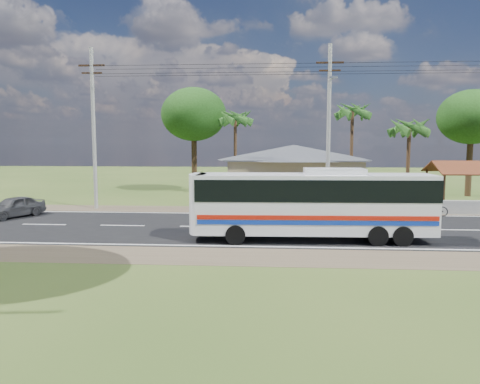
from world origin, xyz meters
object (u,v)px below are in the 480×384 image
object	(u,v)px
motorcycle	(432,208)
small_car	(14,207)
waiting_shed	(469,169)
coach_bus	(314,200)

from	to	relation	value
motorcycle	small_car	bearing A→B (deg)	118.62
waiting_shed	motorcycle	xyz separation A→B (m)	(-3.64, -3.66, -2.24)
coach_bus	motorcycle	world-z (taller)	coach_bus
motorcycle	small_car	distance (m)	26.10
small_car	coach_bus	bearing A→B (deg)	7.45
coach_bus	motorcycle	distance (m)	11.43
waiting_shed	small_car	size ratio (longest dim) A/B	1.35
waiting_shed	motorcycle	distance (m)	5.63
coach_bus	small_car	distance (m)	18.81
waiting_shed	coach_bus	world-z (taller)	coach_bus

